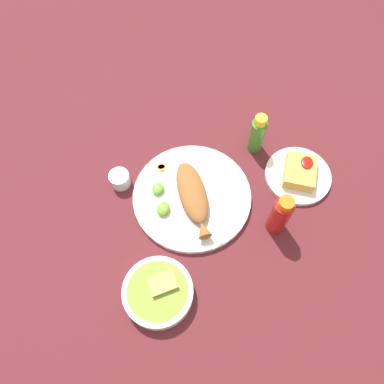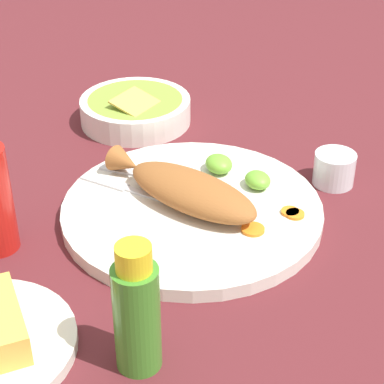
% 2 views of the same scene
% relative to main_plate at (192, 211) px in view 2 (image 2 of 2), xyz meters
% --- Properties ---
extents(ground_plane, '(4.00, 4.00, 0.00)m').
position_rel_main_plate_xyz_m(ground_plane, '(0.00, 0.00, -0.01)').
color(ground_plane, '#561E23').
extents(main_plate, '(0.34, 0.34, 0.02)m').
position_rel_main_plate_xyz_m(main_plate, '(0.00, 0.00, 0.00)').
color(main_plate, silver).
rests_on(main_plate, ground_plane).
extents(fried_fish, '(0.24, 0.16, 0.04)m').
position_rel_main_plate_xyz_m(fried_fish, '(-0.01, -0.00, 0.03)').
color(fried_fish, '#935628').
rests_on(fried_fish, main_plate).
extents(fork_near, '(0.15, 0.13, 0.00)m').
position_rel_main_plate_xyz_m(fork_near, '(-0.06, -0.06, 0.01)').
color(fork_near, silver).
rests_on(fork_near, main_plate).
extents(fork_far, '(0.14, 0.14, 0.00)m').
position_rel_main_plate_xyz_m(fork_far, '(-0.09, -0.02, 0.01)').
color(fork_far, silver).
rests_on(fork_far, main_plate).
extents(carrot_slice_near, '(0.03, 0.03, 0.00)m').
position_rel_main_plate_xyz_m(carrot_slice_near, '(0.08, 0.05, 0.01)').
color(carrot_slice_near, orange).
rests_on(carrot_slice_near, main_plate).
extents(carrot_slice_mid, '(0.02, 0.02, 0.00)m').
position_rel_main_plate_xyz_m(carrot_slice_mid, '(0.07, 0.11, 0.01)').
color(carrot_slice_mid, orange).
rests_on(carrot_slice_mid, main_plate).
extents(carrot_slice_far, '(0.02, 0.02, 0.00)m').
position_rel_main_plate_xyz_m(carrot_slice_far, '(0.07, 0.11, 0.01)').
color(carrot_slice_far, orange).
rests_on(carrot_slice_far, main_plate).
extents(lime_wedge_main, '(0.04, 0.03, 0.02)m').
position_rel_main_plate_xyz_m(lime_wedge_main, '(-0.01, 0.10, 0.02)').
color(lime_wedge_main, '#6BB233').
rests_on(lime_wedge_main, main_plate).
extents(lime_wedge_side, '(0.04, 0.04, 0.02)m').
position_rel_main_plate_xyz_m(lime_wedge_side, '(-0.06, 0.07, 0.02)').
color(lime_wedge_side, '#6BB233').
rests_on(lime_wedge_side, main_plate).
extents(hot_sauce_bottle_green, '(0.05, 0.05, 0.15)m').
position_rel_main_plate_xyz_m(hot_sauce_bottle_green, '(0.22, -0.15, 0.06)').
color(hot_sauce_bottle_green, '#3D8428').
rests_on(hot_sauce_bottle_green, ground_plane).
extents(salt_cup, '(0.06, 0.06, 0.05)m').
position_rel_main_plate_xyz_m(salt_cup, '(-0.00, 0.22, 0.01)').
color(salt_cup, silver).
rests_on(salt_cup, ground_plane).
extents(guacamole_bowl, '(0.18, 0.18, 0.05)m').
position_rel_main_plate_xyz_m(guacamole_bowl, '(-0.29, 0.02, 0.01)').
color(guacamole_bowl, white).
rests_on(guacamole_bowl, ground_plane).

